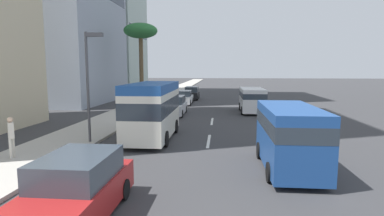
# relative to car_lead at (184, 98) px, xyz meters

# --- Properties ---
(ground_plane) EXTENTS (198.00, 198.00, 0.00)m
(ground_plane) POSITION_rel_car_lead_xyz_m (-0.60, -3.52, -0.73)
(ground_plane) COLOR #38383A
(sidewalk_right) EXTENTS (162.00, 3.67, 0.15)m
(sidewalk_right) POSITION_rel_car_lead_xyz_m (-0.60, 4.19, -0.66)
(sidewalk_right) COLOR #B2ADA3
(sidewalk_right) RESTS_ON ground_plane
(lane_stripe_mid) EXTENTS (3.20, 0.16, 0.01)m
(lane_stripe_mid) POSITION_rel_car_lead_xyz_m (-18.03, -3.52, -0.72)
(lane_stripe_mid) COLOR silver
(lane_stripe_mid) RESTS_ON ground_plane
(lane_stripe_far) EXTENTS (3.20, 0.16, 0.01)m
(lane_stripe_far) POSITION_rel_car_lead_xyz_m (-11.42, -3.52, -0.72)
(lane_stripe_far) COLOR silver
(lane_stripe_far) RESTS_ON ground_plane
(car_lead) EXTENTS (4.59, 1.85, 1.53)m
(car_lead) POSITION_rel_car_lead_xyz_m (0.00, 0.00, 0.00)
(car_lead) COLOR white
(car_lead) RESTS_ON ground_plane
(van_second) EXTENTS (5.15, 2.17, 2.21)m
(van_second) POSITION_rel_car_lead_xyz_m (-6.09, -7.03, 0.54)
(van_second) COLOR white
(van_second) RESTS_ON ground_plane
(minibus_third) EXTENTS (6.22, 2.32, 3.20)m
(minibus_third) POSITION_rel_car_lead_xyz_m (-17.75, -0.31, 1.02)
(minibus_third) COLOR silver
(minibus_third) RESTS_ON ground_plane
(car_fourth) EXTENTS (4.74, 1.92, 1.64)m
(car_fourth) POSITION_rel_car_lead_xyz_m (-8.22, -0.10, 0.05)
(car_fourth) COLOR silver
(car_fourth) RESTS_ON ground_plane
(car_fifth) EXTENTS (4.57, 1.84, 1.66)m
(car_fifth) POSITION_rel_car_lead_xyz_m (5.87, -0.35, 0.05)
(car_fifth) COLOR black
(car_fifth) RESTS_ON ground_plane
(van_sixth) EXTENTS (5.03, 2.12, 2.53)m
(van_sixth) POSITION_rel_car_lead_xyz_m (-22.68, -6.88, 0.72)
(van_sixth) COLOR #1E478C
(van_sixth) RESTS_ON ground_plane
(car_seventh) EXTENTS (4.53, 1.95, 1.72)m
(car_seventh) POSITION_rel_car_lead_xyz_m (-27.45, -0.36, 0.08)
(car_seventh) COLOR #A51E1E
(car_seventh) RESTS_ON ground_plane
(pedestrian_near_lamp) EXTENTS (0.30, 0.34, 1.79)m
(pedestrian_near_lamp) POSITION_rel_car_lead_xyz_m (-3.88, 3.42, 0.42)
(pedestrian_near_lamp) COLOR navy
(pedestrian_near_lamp) RESTS_ON sidewalk_right
(pedestrian_mid_block) EXTENTS (0.39, 0.38, 1.81)m
(pedestrian_mid_block) POSITION_rel_car_lead_xyz_m (-22.65, 4.83, 0.43)
(pedestrian_mid_block) COLOR beige
(pedestrian_mid_block) RESTS_ON sidewalk_right
(palm_tree) EXTENTS (3.86, 3.86, 9.04)m
(palm_tree) POSITION_rel_car_lead_xyz_m (0.82, 5.06, 7.32)
(palm_tree) COLOR brown
(palm_tree) RESTS_ON sidewalk_right
(street_lamp) EXTENTS (0.24, 0.97, 5.73)m
(street_lamp) POSITION_rel_car_lead_xyz_m (-19.34, 2.63, 3.04)
(street_lamp) COLOR #4C4C51
(street_lamp) RESTS_ON sidewalk_right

